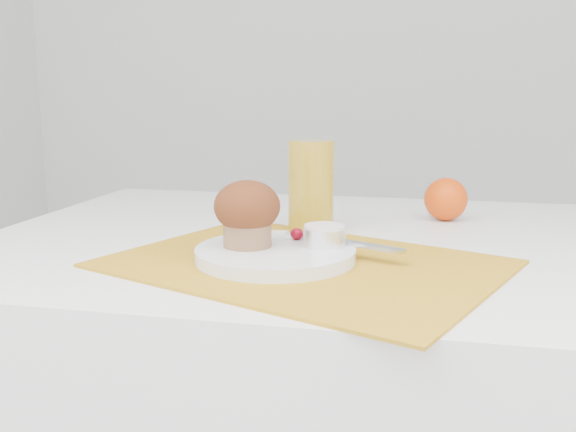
% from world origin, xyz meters
% --- Properties ---
extents(placemat, '(0.59, 0.52, 0.00)m').
position_xyz_m(placemat, '(-0.06, -0.12, 0.75)').
color(placemat, '#C38A1B').
rests_on(placemat, table).
extents(plate, '(0.25, 0.25, 0.02)m').
position_xyz_m(plate, '(-0.10, -0.12, 0.76)').
color(plate, white).
rests_on(plate, placemat).
extents(ramekin, '(0.06, 0.06, 0.03)m').
position_xyz_m(ramekin, '(-0.03, -0.10, 0.78)').
color(ramekin, white).
rests_on(ramekin, plate).
extents(cream, '(0.07, 0.07, 0.01)m').
position_xyz_m(cream, '(-0.03, -0.10, 0.80)').
color(cream, silver).
rests_on(cream, ramekin).
extents(raspberry_near, '(0.02, 0.02, 0.02)m').
position_xyz_m(raspberry_near, '(-0.08, -0.07, 0.78)').
color(raspberry_near, '#5A020D').
rests_on(raspberry_near, plate).
extents(raspberry_far, '(0.02, 0.02, 0.02)m').
position_xyz_m(raspberry_far, '(-0.05, -0.09, 0.78)').
color(raspberry_far, '#520212').
rests_on(raspberry_far, plate).
extents(butter_knife, '(0.18, 0.09, 0.00)m').
position_xyz_m(butter_knife, '(-0.01, -0.08, 0.77)').
color(butter_knife, '#B6B9C0').
rests_on(butter_knife, plate).
extents(orange, '(0.08, 0.08, 0.08)m').
position_xyz_m(orange, '(0.14, 0.23, 0.79)').
color(orange, '#EC4908').
rests_on(orange, table).
extents(juice_glass, '(0.09, 0.09, 0.15)m').
position_xyz_m(juice_glass, '(-0.09, 0.09, 0.83)').
color(juice_glass, gold).
rests_on(juice_glass, table).
extents(muffin, '(0.09, 0.09, 0.09)m').
position_xyz_m(muffin, '(-0.13, -0.12, 0.82)').
color(muffin, '#946A47').
rests_on(muffin, plate).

